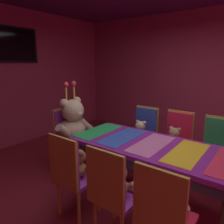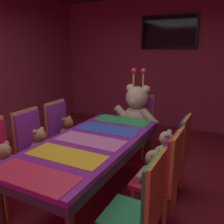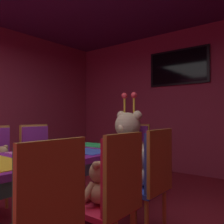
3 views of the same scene
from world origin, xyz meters
name	(u,v)px [view 1 (image 1 of 3)]	position (x,y,z in m)	size (l,w,h in m)	color
ground_plane	(149,198)	(0.00, 0.00, 0.00)	(7.90, 7.90, 0.00)	maroon
wall_back	(10,78)	(0.00, 3.20, 1.40)	(5.20, 0.12, 2.80)	#99334C
wall_right	(210,78)	(2.60, 0.00, 1.40)	(0.12, 6.40, 2.80)	#99334C
banquet_table	(151,151)	(0.00, 0.00, 0.65)	(0.90, 2.02, 0.75)	purple
chair_left_0	(162,212)	(-0.87, -0.53, 0.60)	(0.42, 0.41, 0.98)	red
teddy_left_0	(169,203)	(-0.73, -0.53, 0.59)	(0.25, 0.33, 0.31)	tan
chair_left_1	(110,188)	(-0.86, -0.02, 0.60)	(0.42, 0.41, 0.98)	purple
teddy_left_1	(119,181)	(-0.71, -0.02, 0.59)	(0.26, 0.34, 0.32)	tan
chair_left_2	(69,170)	(-0.86, 0.53, 0.60)	(0.42, 0.41, 0.98)	purple
teddy_left_2	(79,164)	(-0.71, 0.53, 0.60)	(0.27, 0.34, 0.32)	olive
chair_right_0	(217,145)	(0.84, -0.58, 0.60)	(0.42, 0.41, 0.98)	#268C4C
chair_right_1	(177,136)	(0.86, -0.01, 0.60)	(0.42, 0.41, 0.98)	red
teddy_right_1	(174,139)	(0.72, -0.01, 0.60)	(0.26, 0.34, 0.32)	tan
chair_right_2	(144,130)	(0.84, 0.55, 0.60)	(0.42, 0.41, 0.98)	#2D47B2
teddy_right_2	(140,132)	(0.69, 0.55, 0.60)	(0.27, 0.35, 0.33)	beige
throne_chair	(67,131)	(0.00, 1.54, 0.60)	(0.41, 0.42, 0.98)	purple
king_teddy_bear	(74,123)	(0.00, 1.37, 0.77)	(0.75, 0.58, 0.97)	beige
wall_tv	(9,44)	(0.00, 3.11, 2.05)	(1.19, 0.06, 0.69)	black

